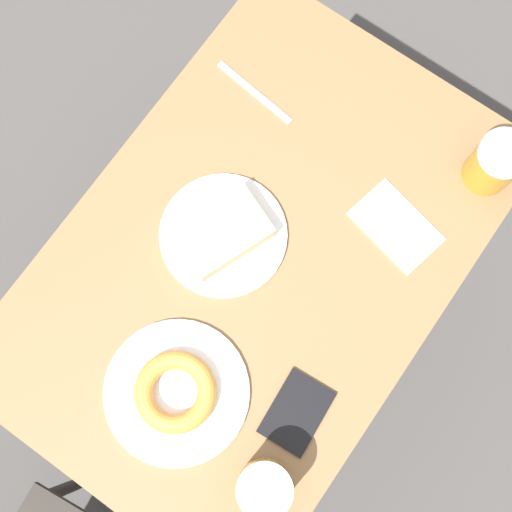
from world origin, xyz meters
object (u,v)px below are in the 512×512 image
Objects in this scene: napkin_folded at (396,226)px; fork at (255,93)px; beer_mug_center at (495,163)px; plate_with_donut at (176,392)px; beer_mug_left at (264,488)px; passport_near_edge at (297,412)px; plate_with_cake at (223,233)px.

napkin_folded is 0.37m from fork.
beer_mug_center is 0.20m from napkin_folded.
napkin_folded is (-0.15, -0.47, -0.01)m from plate_with_donut.
passport_near_edge is at bearing -80.38° from beer_mug_left.
beer_mug_left reaches higher than napkin_folded.
beer_mug_center reaches higher than fork.
plate_with_donut is 1.46× the size of napkin_folded.
beer_mug_center is (-0.23, -0.65, 0.04)m from plate_with_donut.
fork is 0.60m from passport_near_edge.
fork is at bearing -66.08° from plate_with_cake.
beer_mug_left is (-0.21, 0.04, 0.04)m from plate_with_donut.
napkin_folded is at bearing 65.99° from beer_mug_center.
plate_with_donut reaches higher than passport_near_edge.
beer_mug_left is 0.68× the size of napkin_folded.
plate_with_donut is 0.69m from beer_mug_center.
beer_mug_center is 0.56m from passport_near_edge.
beer_mug_left is 0.71m from fork.
passport_near_edge is (0.04, 0.56, -0.06)m from beer_mug_center.
napkin_folded is 0.38m from passport_near_edge.
napkin_folded is 1.31× the size of passport_near_edge.
beer_mug_left is 0.51m from napkin_folded.
fork is (0.36, -0.07, -0.00)m from napkin_folded.
fork is (0.42, -0.57, -0.06)m from beer_mug_left.
beer_mug_center is at bearing -131.15° from plate_with_cake.
plate_with_cake is 0.44m from beer_mug_left.
plate_with_cake is 0.50m from beer_mug_center.
beer_mug_left is at bearing 96.94° from napkin_folded.
passport_near_edge reaches higher than fork.
beer_mug_center is at bearing -109.44° from plate_with_donut.
napkin_folded is (0.08, 0.18, -0.06)m from beer_mug_center.
plate_with_cake is at bearing -32.62° from passport_near_edge.
plate_with_cake reaches higher than napkin_folded.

